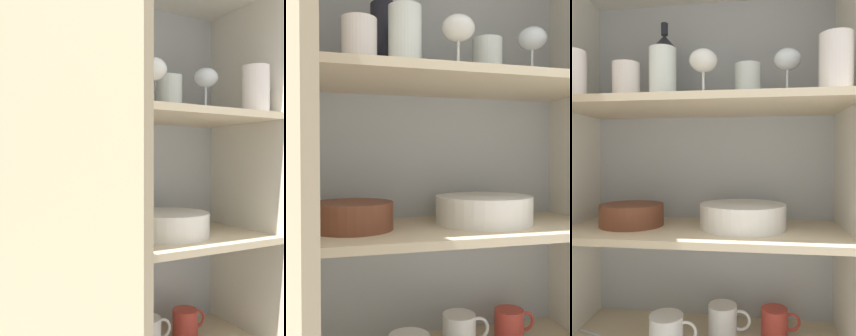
% 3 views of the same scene
% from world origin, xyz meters
% --- Properties ---
extents(cupboard_back_panel, '(0.85, 0.02, 1.45)m').
position_xyz_m(cupboard_back_panel, '(0.00, 0.35, 0.72)').
color(cupboard_back_panel, '#B2B7BC').
rests_on(cupboard_back_panel, ground_plane).
extents(cupboard_side_right, '(0.02, 0.38, 1.45)m').
position_xyz_m(cupboard_side_right, '(0.42, 0.17, 0.72)').
color(cupboard_side_right, silver).
rests_on(cupboard_side_right, ground_plane).
extents(shelf_board_middle, '(0.82, 0.34, 0.02)m').
position_xyz_m(shelf_board_middle, '(0.00, 0.17, 0.70)').
color(shelf_board_middle, beige).
extents(shelf_board_upper, '(0.82, 0.34, 0.02)m').
position_xyz_m(shelf_board_upper, '(0.00, 0.17, 1.06)').
color(shelf_board_upper, beige).
extents(cupboard_door, '(0.14, 0.41, 1.45)m').
position_xyz_m(cupboard_door, '(-0.37, -0.22, 0.72)').
color(cupboard_door, tan).
rests_on(cupboard_door, ground_plane).
extents(tumbler_glass_0, '(0.08, 0.08, 0.14)m').
position_xyz_m(tumbler_glass_0, '(0.35, 0.06, 1.14)').
color(tumbler_glass_0, silver).
rests_on(tumbler_glass_0, shelf_board_upper).
extents(tumbler_glass_1, '(0.08, 0.08, 0.15)m').
position_xyz_m(tumbler_glass_1, '(-0.11, 0.12, 1.15)').
color(tumbler_glass_1, white).
rests_on(tumbler_glass_1, shelf_board_upper).
extents(tumbler_glass_2, '(0.07, 0.07, 0.13)m').
position_xyz_m(tumbler_glass_2, '(-0.35, 0.06, 1.14)').
color(tumbler_glass_2, silver).
rests_on(tumbler_glass_2, shelf_board_upper).
extents(tumbler_glass_3, '(0.08, 0.08, 0.11)m').
position_xyz_m(tumbler_glass_3, '(-0.21, 0.12, 1.13)').
color(tumbler_glass_3, silver).
rests_on(tumbler_glass_3, shelf_board_upper).
extents(tumbler_glass_4, '(0.08, 0.08, 0.11)m').
position_xyz_m(tumbler_glass_4, '(0.13, 0.20, 1.13)').
color(tumbler_glass_4, white).
rests_on(tumbler_glass_4, shelf_board_upper).
extents(wine_glass_0, '(0.08, 0.08, 0.14)m').
position_xyz_m(wine_glass_0, '(0.24, 0.16, 1.18)').
color(wine_glass_0, white).
rests_on(wine_glass_0, shelf_board_upper).
extents(wine_glass_1, '(0.08, 0.08, 0.13)m').
position_xyz_m(wine_glass_1, '(0.01, 0.10, 1.17)').
color(wine_glass_1, white).
rests_on(wine_glass_1, shelf_board_upper).
extents(wine_bottle, '(0.07, 0.07, 0.27)m').
position_xyz_m(wine_bottle, '(-0.14, 0.25, 1.19)').
color(wine_bottle, black).
rests_on(wine_bottle, shelf_board_upper).
extents(plate_stack_white, '(0.25, 0.25, 0.07)m').
position_xyz_m(plate_stack_white, '(0.12, 0.19, 0.74)').
color(plate_stack_white, white).
rests_on(plate_stack_white, shelf_board_middle).
extents(mixing_bowl_large, '(0.19, 0.19, 0.07)m').
position_xyz_m(mixing_bowl_large, '(-0.23, 0.18, 0.74)').
color(mixing_bowl_large, brown).
rests_on(mixing_bowl_large, shelf_board_middle).
extents(coffee_mug_extra_1, '(0.13, 0.09, 0.10)m').
position_xyz_m(coffee_mug_extra_1, '(0.06, 0.20, 0.41)').
color(coffee_mug_extra_1, white).
rests_on(coffee_mug_extra_1, shelf_board_lower).
extents(coffee_mug_extra_2, '(0.12, 0.08, 0.09)m').
position_xyz_m(coffee_mug_extra_2, '(0.21, 0.23, 0.41)').
color(coffee_mug_extra_2, '#BC3D33').
rests_on(coffee_mug_extra_2, shelf_board_lower).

